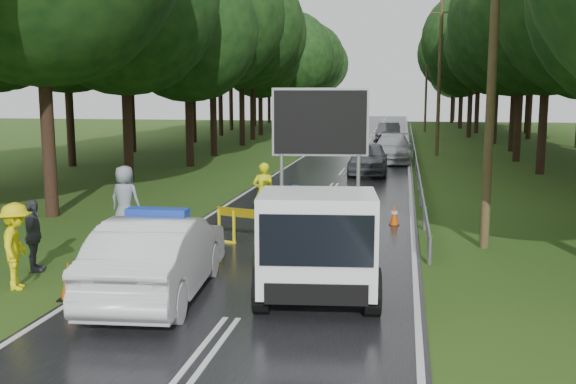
% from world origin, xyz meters
% --- Properties ---
extents(ground, '(160.00, 160.00, 0.00)m').
position_xyz_m(ground, '(0.00, 0.00, 0.00)').
color(ground, '#254A15').
rests_on(ground, ground).
extents(road, '(7.00, 140.00, 0.02)m').
position_xyz_m(road, '(0.00, 30.00, 0.01)').
color(road, black).
rests_on(road, ground).
extents(guardrail, '(0.12, 60.06, 0.70)m').
position_xyz_m(guardrail, '(3.70, 29.67, 0.55)').
color(guardrail, gray).
rests_on(guardrail, ground).
extents(utility_pole_near, '(1.40, 0.24, 10.00)m').
position_xyz_m(utility_pole_near, '(5.20, 2.00, 5.06)').
color(utility_pole_near, '#473720').
rests_on(utility_pole_near, ground).
extents(utility_pole_mid, '(1.40, 0.24, 10.00)m').
position_xyz_m(utility_pole_mid, '(5.20, 28.00, 5.06)').
color(utility_pole_mid, '#473720').
rests_on(utility_pole_mid, ground).
extents(utility_pole_far, '(1.40, 0.24, 10.00)m').
position_xyz_m(utility_pole_far, '(5.20, 54.00, 5.06)').
color(utility_pole_far, '#473720').
rests_on(utility_pole_far, ground).
extents(police_sedan, '(2.22, 5.18, 1.83)m').
position_xyz_m(police_sedan, '(-1.78, -3.49, 0.84)').
color(police_sedan, silver).
rests_on(police_sedan, ground).
extents(work_truck, '(2.86, 5.43, 4.16)m').
position_xyz_m(work_truck, '(1.32, -2.50, 1.13)').
color(work_truck, gray).
rests_on(work_truck, ground).
extents(barrier, '(2.37, 0.72, 1.01)m').
position_xyz_m(barrier, '(-0.80, 1.00, 0.77)').
color(barrier, yellow).
rests_on(barrier, ground).
extents(officer, '(0.81, 0.66, 1.92)m').
position_xyz_m(officer, '(-1.36, 4.40, 0.96)').
color(officer, '#E0EA0C').
rests_on(officer, ground).
extents(civilian, '(1.01, 0.87, 1.79)m').
position_xyz_m(civilian, '(0.38, 0.50, 0.89)').
color(civilian, '#194FA3').
rests_on(civilian, ground).
extents(bystander_left, '(1.09, 1.36, 1.84)m').
position_xyz_m(bystander_left, '(-4.93, -3.50, 0.92)').
color(bystander_left, yellow).
rests_on(bystander_left, ground).
extents(bystander_mid, '(0.73, 1.07, 1.69)m').
position_xyz_m(bystander_mid, '(-5.33, -2.23, 0.84)').
color(bystander_mid, '#3A3D41').
rests_on(bystander_mid, ground).
extents(bystander_right, '(1.06, 0.79, 1.99)m').
position_xyz_m(bystander_right, '(-5.07, 2.18, 0.99)').
color(bystander_right, gray).
rests_on(bystander_right, ground).
extents(queue_car_first, '(2.01, 4.85, 1.64)m').
position_xyz_m(queue_car_first, '(1.27, 17.26, 0.82)').
color(queue_car_first, '#44464C').
rests_on(queue_car_first, ground).
extents(queue_car_second, '(2.38, 5.68, 1.64)m').
position_xyz_m(queue_car_second, '(2.36, 23.26, 0.82)').
color(queue_car_second, '#ACAEB4').
rests_on(queue_car_second, ground).
extents(queue_car_third, '(2.23, 4.68, 1.29)m').
position_xyz_m(queue_car_third, '(2.00, 31.86, 0.65)').
color(queue_car_third, black).
rests_on(queue_car_third, ground).
extents(queue_car_fourth, '(2.03, 4.84, 1.56)m').
position_xyz_m(queue_car_fourth, '(1.68, 40.81, 0.78)').
color(queue_car_fourth, '#3A3C41').
rests_on(queue_car_fourth, ground).
extents(cone_near_left, '(0.37, 0.37, 0.79)m').
position_xyz_m(cone_near_left, '(-3.50, -4.00, 0.38)').
color(cone_near_left, black).
rests_on(cone_near_left, ground).
extents(cone_center, '(0.30, 0.30, 0.64)m').
position_xyz_m(cone_center, '(-0.71, 2.00, 0.31)').
color(cone_center, black).
rests_on(cone_center, ground).
extents(cone_far, '(0.38, 0.38, 0.81)m').
position_xyz_m(cone_far, '(0.63, 2.50, 0.39)').
color(cone_far, black).
rests_on(cone_far, ground).
extents(cone_left_mid, '(0.35, 0.35, 0.73)m').
position_xyz_m(cone_left_mid, '(-2.89, 0.50, 0.36)').
color(cone_left_mid, black).
rests_on(cone_left_mid, ground).
extents(cone_right, '(0.33, 0.33, 0.69)m').
position_xyz_m(cone_right, '(2.79, 4.50, 0.34)').
color(cone_right, black).
rests_on(cone_right, ground).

